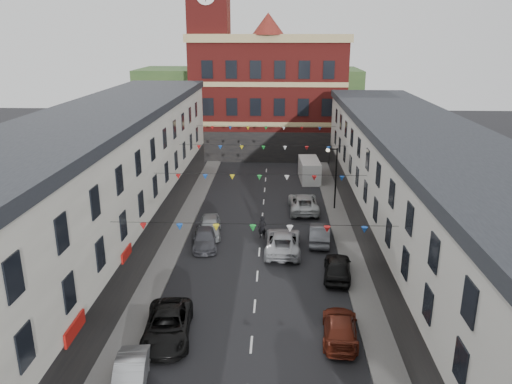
# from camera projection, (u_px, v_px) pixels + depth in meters

# --- Properties ---
(ground) EXTENTS (160.00, 160.00, 0.00)m
(ground) POSITION_uv_depth(u_px,v_px,m) (257.00, 276.00, 34.50)
(ground) COLOR black
(ground) RESTS_ON ground
(pavement_left) EXTENTS (1.80, 64.00, 0.15)m
(pavement_left) POSITION_uv_depth(u_px,v_px,m) (165.00, 261.00, 36.66)
(pavement_left) COLOR #605E5B
(pavement_left) RESTS_ON ground
(pavement_right) EXTENTS (1.80, 64.00, 0.15)m
(pavement_right) POSITION_uv_depth(u_px,v_px,m) (353.00, 264.00, 36.11)
(pavement_right) COLOR #605E5B
(pavement_right) RESTS_ON ground
(terrace_left) EXTENTS (8.40, 56.00, 10.70)m
(terrace_left) POSITION_uv_depth(u_px,v_px,m) (87.00, 196.00, 34.31)
(terrace_left) COLOR beige
(terrace_left) RESTS_ON ground
(terrace_right) EXTENTS (8.40, 56.00, 9.70)m
(terrace_right) POSITION_uv_depth(u_px,v_px,m) (433.00, 208.00, 33.51)
(terrace_right) COLOR beige
(terrace_right) RESTS_ON ground
(civic_building) EXTENTS (20.60, 13.30, 18.50)m
(civic_building) POSITION_uv_depth(u_px,v_px,m) (268.00, 94.00, 68.18)
(civic_building) COLOR maroon
(civic_building) RESTS_ON ground
(clock_tower) EXTENTS (5.60, 5.60, 30.00)m
(clock_tower) POSITION_uv_depth(u_px,v_px,m) (210.00, 43.00, 63.62)
(clock_tower) COLOR maroon
(clock_tower) RESTS_ON ground
(distant_hill) EXTENTS (40.00, 14.00, 10.00)m
(distant_hill) POSITION_uv_depth(u_px,v_px,m) (249.00, 96.00, 92.19)
(distant_hill) COLOR #264721
(distant_hill) RESTS_ON ground
(street_lamp) EXTENTS (1.10, 0.36, 6.00)m
(street_lamp) POSITION_uv_depth(u_px,v_px,m) (334.00, 170.00, 46.39)
(street_lamp) COLOR black
(street_lamp) RESTS_ON ground
(car_left_b) EXTENTS (1.99, 4.30, 1.37)m
(car_left_b) POSITION_uv_depth(u_px,v_px,m) (130.00, 376.00, 23.40)
(car_left_b) COLOR #9B9EA2
(car_left_b) RESTS_ON ground
(car_left_c) EXTENTS (2.99, 5.59, 1.49)m
(car_left_c) POSITION_uv_depth(u_px,v_px,m) (168.00, 326.00, 27.31)
(car_left_c) COLOR black
(car_left_c) RESTS_ON ground
(car_left_d) EXTENTS (2.42, 4.73, 1.31)m
(car_left_d) POSITION_uv_depth(u_px,v_px,m) (205.00, 238.00, 39.17)
(car_left_d) COLOR #414249
(car_left_d) RESTS_ON ground
(car_left_e) EXTENTS (2.24, 4.64, 1.53)m
(car_left_e) POSITION_uv_depth(u_px,v_px,m) (210.00, 226.00, 41.41)
(car_left_e) COLOR #94989C
(car_left_e) RESTS_ON ground
(car_right_c) EXTENTS (2.29, 4.80, 1.35)m
(car_right_c) POSITION_uv_depth(u_px,v_px,m) (340.00, 328.00, 27.25)
(car_right_c) COLOR maroon
(car_right_c) RESTS_ON ground
(car_right_d) EXTENTS (2.28, 4.67, 1.53)m
(car_right_d) POSITION_uv_depth(u_px,v_px,m) (337.00, 267.00, 34.11)
(car_right_d) COLOR black
(car_right_d) RESTS_ON ground
(car_right_e) EXTENTS (1.95, 4.64, 1.49)m
(car_right_e) POSITION_uv_depth(u_px,v_px,m) (320.00, 234.00, 39.89)
(car_right_e) COLOR #55575E
(car_right_e) RESTS_ON ground
(car_right_f) EXTENTS (2.82, 5.82, 1.59)m
(car_right_f) POSITION_uv_depth(u_px,v_px,m) (303.00, 203.00, 46.97)
(car_right_f) COLOR #B9BDBE
(car_right_f) RESTS_ON ground
(moving_car) EXTENTS (2.85, 5.86, 1.61)m
(moving_car) POSITION_uv_depth(u_px,v_px,m) (283.00, 241.00, 38.23)
(moving_car) COLOR silver
(moving_car) RESTS_ON ground
(white_van) EXTENTS (2.34, 5.51, 2.40)m
(white_van) POSITION_uv_depth(u_px,v_px,m) (309.00, 170.00, 56.82)
(white_van) COLOR silver
(white_van) RESTS_ON ground
(pedestrian) EXTENTS (0.78, 0.62, 1.89)m
(pedestrian) POSITION_uv_depth(u_px,v_px,m) (262.00, 227.00, 40.62)
(pedestrian) COLOR black
(pedestrian) RESTS_ON ground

